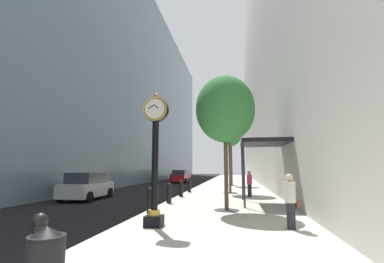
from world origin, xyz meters
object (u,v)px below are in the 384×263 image
car_silver_far (87,186)px  street_tree_near (225,109)px  pedestrian_walking (290,200)px  street_tree_mid_far (231,135)px  car_black_mid (179,175)px  bollard_third (150,200)px  bollard_fourth (169,192)px  street_clock (155,151)px  bollard_fifth (181,188)px  bollard_nearest (39,242)px  bollard_sixth (189,185)px  car_red_near (181,176)px  street_tree_mid_near (229,120)px  pedestrian_by_clock (249,183)px

car_silver_far → street_tree_near: bearing=-23.0°
car_silver_far → pedestrian_walking: bearing=-32.8°
street_tree_mid_far → car_black_mid: 15.67m
street_tree_near → pedestrian_walking: size_ratio=3.63×
bollard_third → bollard_fourth: (0.00, 3.24, 0.00)m
street_clock → bollard_fourth: size_ratio=4.15×
bollard_fifth → pedestrian_walking: 10.01m
bollard_nearest → street_tree_mid_far: 24.96m
bollard_fourth → bollard_fifth: size_ratio=1.00×
bollard_nearest → bollard_third: same height
bollard_sixth → bollard_third: bearing=-90.0°
car_silver_far → car_black_mid: bearing=88.4°
pedestrian_walking → car_silver_far: 13.18m
pedestrian_walking → bollard_fourth: bearing=134.6°
car_red_near → car_black_mid: bearing=104.9°
street_tree_mid_near → bollard_fourth: bearing=-116.3°
street_clock → car_black_mid: 33.28m
car_black_mid → car_silver_far: 25.21m
bollard_nearest → bollard_sixth: bearing=90.0°
street_clock → bollard_fifth: (-0.91, 8.87, -1.86)m
bollard_sixth → car_black_mid: bearing=104.1°
bollard_third → bollard_sixth: size_ratio=1.00×
street_tree_mid_near → bollard_sixth: bearing=177.1°
street_tree_mid_far → bollard_third: bearing=-99.9°
street_clock → bollard_third: (-0.91, 2.39, -1.86)m
street_tree_near → car_black_mid: size_ratio=1.48×
street_tree_near → pedestrian_by_clock: street_tree_near is taller
car_red_near → car_black_mid: size_ratio=1.13×
car_red_near → street_tree_mid_far: bearing=-45.0°
bollard_nearest → pedestrian_by_clock: pedestrian_by_clock is taller
bollard_sixth → car_black_mid: (-5.16, 20.58, 0.10)m
bollard_fourth → street_tree_mid_far: 15.67m
bollard_nearest → bollard_fifth: 12.95m
pedestrian_walking → car_silver_far: size_ratio=0.41×
bollard_third → street_tree_mid_far: (3.12, 17.83, 4.78)m
street_clock → street_tree_near: (2.21, 3.67, 2.14)m
street_clock → car_red_near: size_ratio=0.94×
bollard_fifth → car_black_mid: car_black_mid is taller
car_red_near → street_tree_near: bearing=-73.8°
street_tree_mid_far → car_black_mid: bearing=123.6°
bollard_nearest → bollard_third: 6.47m
bollard_fifth → car_red_near: size_ratio=0.23×
bollard_third → bollard_sixth: bearing=90.0°
pedestrian_walking → bollard_nearest: bearing=-139.8°
bollard_sixth → street_tree_mid_far: (3.12, 8.12, 4.78)m
street_tree_near → car_silver_far: 10.49m
bollard_fifth → pedestrian_walking: bearing=-58.5°
street_tree_mid_near → pedestrian_by_clock: bearing=-61.9°
bollard_fourth → pedestrian_walking: pedestrian_walking is taller
bollard_sixth → car_red_near: car_red_near is taller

